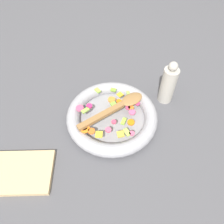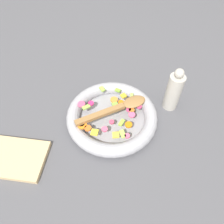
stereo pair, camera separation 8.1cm
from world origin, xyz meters
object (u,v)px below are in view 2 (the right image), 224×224
object	(u,v)px
skillet	(112,116)
cutting_board	(15,158)
pepper_mill	(174,91)
wooden_spoon	(119,107)

from	to	relation	value
skillet	cutting_board	bearing A→B (deg)	34.44
skillet	pepper_mill	xyz separation A→B (m)	(-0.22, -0.10, 0.06)
skillet	wooden_spoon	distance (m)	0.05
pepper_mill	cutting_board	size ratio (longest dim) A/B	0.92
wooden_spoon	cutting_board	xyz separation A→B (m)	(0.33, 0.23, -0.05)
cutting_board	skillet	bearing A→B (deg)	-145.56
pepper_mill	cutting_board	distance (m)	0.62
wooden_spoon	pepper_mill	world-z (taller)	pepper_mill
skillet	cutting_board	xyz separation A→B (m)	(0.31, 0.21, -0.01)
skillet	cutting_board	size ratio (longest dim) A/B	1.65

